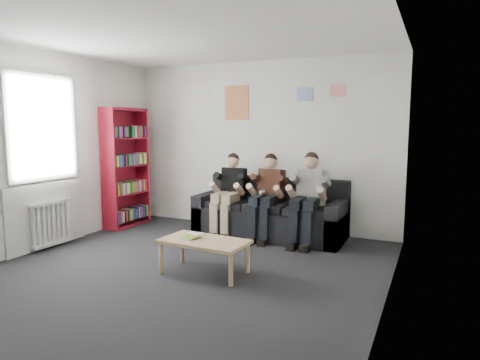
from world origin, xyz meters
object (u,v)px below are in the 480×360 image
object	(u,v)px
coffee_table	(204,244)
person_middle	(266,196)
bookshelf	(126,167)
sofa	(271,216)
person_left	(228,194)
person_right	(307,198)

from	to	relation	value
coffee_table	person_middle	distance (m)	1.73
person_middle	bookshelf	bearing A→B (deg)	-172.06
sofa	coffee_table	bearing A→B (deg)	-92.69
bookshelf	person_middle	xyz separation A→B (m)	(2.44, 0.17, -0.34)
person_left	person_right	size ratio (longest dim) A/B	0.96
person_left	person_right	xyz separation A→B (m)	(1.25, -0.00, 0.02)
person_middle	sofa	bearing A→B (deg)	94.08
bookshelf	person_middle	world-z (taller)	bookshelf
coffee_table	person_left	distance (m)	1.81
bookshelf	coffee_table	bearing A→B (deg)	-32.68
coffee_table	person_right	xyz separation A→B (m)	(0.71, 1.70, 0.31)
person_left	person_middle	size ratio (longest dim) A/B	0.99
sofa	bookshelf	world-z (taller)	bookshelf
bookshelf	person_left	size ratio (longest dim) A/B	1.57
person_left	person_middle	xyz separation A→B (m)	(0.62, -0.00, 0.00)
sofa	person_right	size ratio (longest dim) A/B	1.72
person_middle	person_right	world-z (taller)	person_right
person_middle	person_right	size ratio (longest dim) A/B	0.97
person_right	person_middle	bearing A→B (deg)	-171.35
person_left	person_right	distance (m)	1.25
person_left	person_middle	bearing A→B (deg)	-6.08
bookshelf	person_left	world-z (taller)	bookshelf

